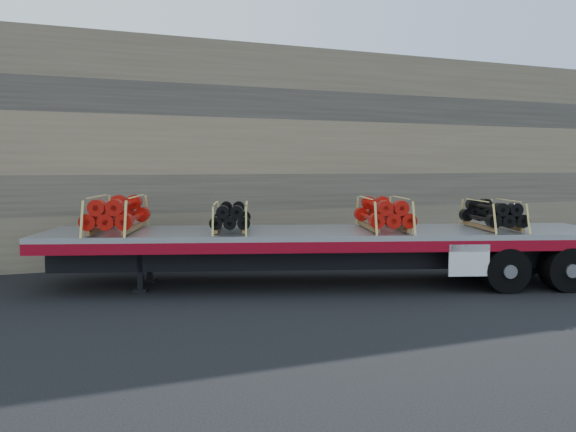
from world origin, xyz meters
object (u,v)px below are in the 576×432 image
bundle_midrear (383,214)px  bundle_rear (492,215)px  bundle_midfront (231,217)px  bundle_front (117,215)px  trailer (325,257)px

bundle_midrear → bundle_rear: size_ratio=1.10×
bundle_midrear → bundle_midfront: bearing=180.0°
bundle_front → bundle_rear: bundle_front is taller
bundle_midrear → trailer: bearing=180.0°
bundle_front → bundle_midrear: bearing=-0.0°
trailer → bundle_front: size_ratio=5.96×
bundle_rear → bundle_midfront: bearing=180.0°
trailer → bundle_midfront: (-2.29, 0.73, 1.05)m
bundle_rear → bundle_midrear: bearing=-180.0°
trailer → bundle_rear: bearing=0.0°
bundle_front → bundle_midfront: bearing=-0.0°
trailer → bundle_midrear: 1.87m
bundle_front → bundle_rear: (9.18, -2.95, -0.06)m
bundle_midrear → bundle_rear: 2.89m
bundle_front → bundle_midfront: (2.71, -0.87, -0.08)m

